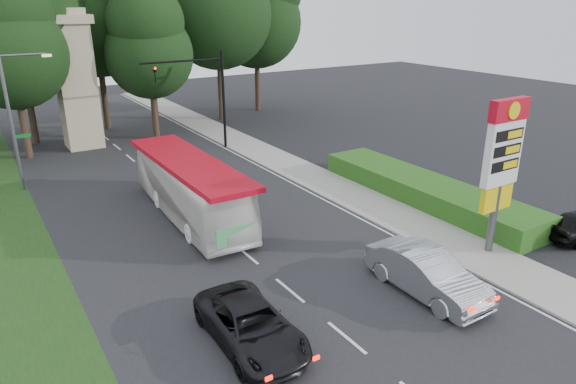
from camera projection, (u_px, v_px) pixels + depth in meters
ground at (356, 346)px, 16.62m from camera, size 120.00×120.00×0.00m
road_surface at (205, 220)px, 26.10m from camera, size 14.00×80.00×0.02m
sidewalk_right at (338, 189)px, 30.36m from camera, size 3.00×80.00×0.12m
hedge at (425, 190)px, 28.51m from camera, size 3.00×14.00×1.20m
gas_station_pylon at (503, 156)px, 21.26m from camera, size 2.10×0.45×6.85m
traffic_signal_mast at (206, 87)px, 36.80m from camera, size 6.10×0.35×7.20m
streetlight_signs at (14, 115)px, 28.95m from camera, size 2.75×0.98×8.00m
monument at (76, 79)px, 37.54m from camera, size 3.00×3.00×10.05m
tree_east_near at (146, 10)px, 45.48m from camera, size 8.12×8.12×15.95m
tree_far_east at (256, 2)px, 48.69m from camera, size 8.68×8.68×17.05m
tree_monument_left at (6, 30)px, 33.48m from camera, size 7.28×7.28×14.30m
tree_monument_right at (148, 36)px, 38.89m from camera, size 6.72×6.72×13.20m
transit_bus at (191, 189)px, 26.07m from camera, size 3.05×11.03×3.04m
sedan_silver at (427, 273)px, 19.37m from camera, size 1.80×5.15×1.70m
suv_charcoal at (251, 325)px, 16.54m from camera, size 2.42×5.02×1.38m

